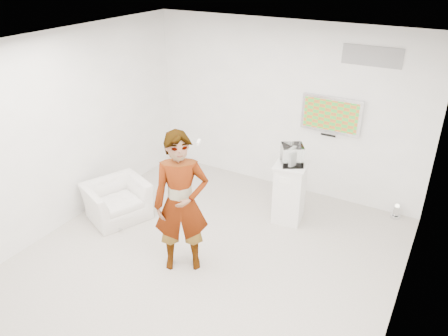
# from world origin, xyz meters

# --- Properties ---
(room) EXTENTS (5.01, 5.01, 3.00)m
(room) POSITION_xyz_m (0.00, 0.00, 1.50)
(room) COLOR #BAB3AB
(room) RESTS_ON ground
(tv) EXTENTS (1.00, 0.08, 0.60)m
(tv) POSITION_xyz_m (0.85, 2.45, 1.55)
(tv) COLOR silver
(tv) RESTS_ON room
(logo_decal) EXTENTS (0.90, 0.02, 0.30)m
(logo_decal) POSITION_xyz_m (1.35, 2.49, 2.55)
(logo_decal) COLOR gray
(logo_decal) RESTS_ON room
(person) EXTENTS (0.87, 0.80, 2.00)m
(person) POSITION_xyz_m (-0.24, -0.36, 1.00)
(person) COLOR white
(person) RESTS_ON room
(armchair) EXTENTS (1.13, 1.19, 0.61)m
(armchair) POSITION_xyz_m (-1.89, 0.13, 0.31)
(armchair) COLOR white
(armchair) RESTS_ON room
(pedestal) EXTENTS (0.55, 0.55, 1.01)m
(pedestal) POSITION_xyz_m (0.59, 1.43, 0.50)
(pedestal) COLOR white
(pedestal) RESTS_ON room
(floor_uplight) EXTENTS (0.18, 0.18, 0.25)m
(floor_uplight) POSITION_xyz_m (2.13, 2.36, 0.12)
(floor_uplight) COLOR silver
(floor_uplight) RESTS_ON room
(vitrine) EXTENTS (0.44, 0.44, 0.32)m
(vitrine) POSITION_xyz_m (0.59, 1.43, 1.17)
(vitrine) COLOR white
(vitrine) RESTS_ON pedestal
(console) EXTENTS (0.07, 0.17, 0.22)m
(console) POSITION_xyz_m (0.59, 1.43, 1.12)
(console) COLOR white
(console) RESTS_ON pedestal
(wii_remote) EXTENTS (0.08, 0.14, 0.04)m
(wii_remote) POSITION_xyz_m (-0.11, -0.09, 1.80)
(wii_remote) COLOR white
(wii_remote) RESTS_ON person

